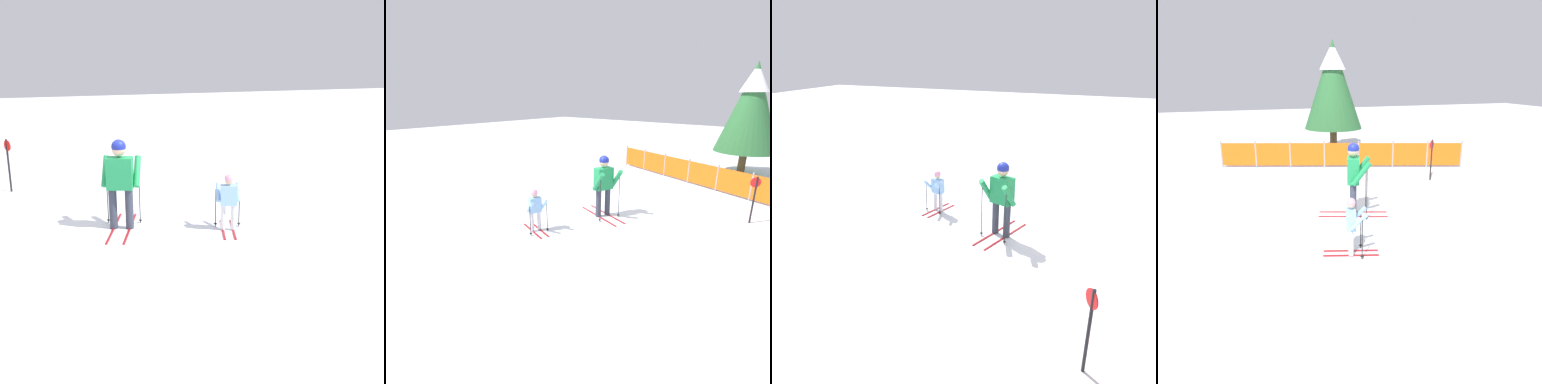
{
  "view_description": "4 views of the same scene",
  "coord_description": "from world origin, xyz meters",
  "views": [
    {
      "loc": [
        -9.11,
        1.12,
        3.49
      ],
      "look_at": [
        -0.5,
        -1.56,
        0.82
      ],
      "focal_mm": 45.0,
      "sensor_mm": 36.0,
      "label": 1
    },
    {
      "loc": [
        4.99,
        -7.08,
        3.47
      ],
      "look_at": [
        -0.25,
        -1.0,
        0.86
      ],
      "focal_mm": 28.0,
      "sensor_mm": 36.0,
      "label": 2
    },
    {
      "loc": [
        7.9,
        2.0,
        4.24
      ],
      "look_at": [
        -0.19,
        -1.32,
        0.86
      ],
      "focal_mm": 35.0,
      "sensor_mm": 36.0,
      "label": 3
    },
    {
      "loc": [
        -2.76,
        -8.64,
        3.4
      ],
      "look_at": [
        -0.4,
        -1.45,
        1.01
      ],
      "focal_mm": 35.0,
      "sensor_mm": 36.0,
      "label": 4
    }
  ],
  "objects": [
    {
      "name": "trail_marker",
      "position": [
        3.57,
        2.02,
        0.84
      ],
      "size": [
        0.24,
        0.17,
        1.36
      ],
      "color": "black",
      "rests_on": "ground_plane"
    },
    {
      "name": "safety_fence",
      "position": [
        1.27,
        4.67,
        0.51
      ],
      "size": [
        8.68,
        2.86,
        1.01
      ],
      "rotation": [
        0.0,
        0.0,
        -0.31
      ],
      "color": "gray",
      "rests_on": "ground_plane"
    },
    {
      "name": "ground_plane",
      "position": [
        0.0,
        0.0,
        0.0
      ],
      "size": [
        60.0,
        60.0,
        0.0
      ],
      "primitive_type": "plane",
      "color": "white"
    },
    {
      "name": "skier_child",
      "position": [
        -0.63,
        -2.28,
        0.68
      ],
      "size": [
        1.12,
        0.6,
        1.16
      ],
      "rotation": [
        0.0,
        0.0,
        -0.28
      ],
      "color": "maroon",
      "rests_on": "ground_plane"
    },
    {
      "name": "conifer_far",
      "position": [
        1.9,
        8.01,
        2.99
      ],
      "size": [
        2.6,
        2.6,
        4.84
      ],
      "color": "#4C3823",
      "rests_on": "ground_plane"
    },
    {
      "name": "skier_adult",
      "position": [
        0.1,
        -0.26,
        1.09
      ],
      "size": [
        1.76,
        0.95,
        1.83
      ],
      "rotation": [
        0.0,
        0.0,
        -0.32
      ],
      "color": "maroon",
      "rests_on": "ground_plane"
    }
  ]
}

